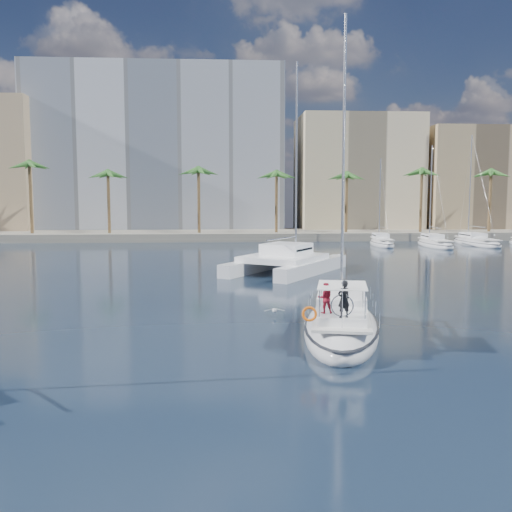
{
  "coord_description": "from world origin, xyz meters",
  "views": [
    {
      "loc": [
        -1.76,
        -27.57,
        6.57
      ],
      "look_at": [
        0.15,
        1.5,
        3.51
      ],
      "focal_mm": 40.0,
      "sensor_mm": 36.0,
      "label": 1
    }
  ],
  "objects": [
    {
      "name": "ground",
      "position": [
        0.0,
        0.0,
        0.0
      ],
      "size": [
        160.0,
        160.0,
        0.0
      ],
      "primitive_type": "plane",
      "color": "black",
      "rests_on": "ground"
    },
    {
      "name": "quay",
      "position": [
        0.0,
        61.0,
        0.6
      ],
      "size": [
        120.0,
        14.0,
        1.2
      ],
      "primitive_type": "cube",
      "color": "gray",
      "rests_on": "ground"
    },
    {
      "name": "building_modern",
      "position": [
        -12.0,
        73.0,
        14.0
      ],
      "size": [
        42.0,
        16.0,
        28.0
      ],
      "primitive_type": "cube",
      "color": "silver",
      "rests_on": "ground"
    },
    {
      "name": "building_beige",
      "position": [
        22.0,
        70.0,
        10.0
      ],
      "size": [
        20.0,
        14.0,
        20.0
      ],
      "primitive_type": "cube",
      "color": "beige",
      "rests_on": "ground"
    },
    {
      "name": "building_tan_right",
      "position": [
        42.0,
        68.0,
        9.0
      ],
      "size": [
        18.0,
        12.0,
        18.0
      ],
      "primitive_type": "cube",
      "color": "tan",
      "rests_on": "ground"
    },
    {
      "name": "palm_centre",
      "position": [
        0.0,
        57.0,
        10.28
      ],
      "size": [
        3.6,
        3.6,
        12.3
      ],
      "color": "brown",
      "rests_on": "ground"
    },
    {
      "name": "palm_right",
      "position": [
        34.0,
        57.0,
        10.28
      ],
      "size": [
        3.6,
        3.6,
        12.3
      ],
      "color": "brown",
      "rests_on": "ground"
    },
    {
      "name": "main_sloop",
      "position": [
        3.97,
        -1.53,
        0.51
      ],
      "size": [
        5.65,
        11.37,
        16.17
      ],
      "rotation": [
        0.0,
        0.0,
        -0.21
      ],
      "color": "silver",
      "rests_on": "ground"
    },
    {
      "name": "catamaran",
      "position": [
        4.01,
        21.15,
        1.16
      ],
      "size": [
        12.05,
        13.89,
        18.17
      ],
      "rotation": [
        0.0,
        0.0,
        -0.58
      ],
      "color": "silver",
      "rests_on": "ground"
    },
    {
      "name": "seagull",
      "position": [
        1.26,
        3.1,
        0.33
      ],
      "size": [
        1.16,
        0.5,
        0.21
      ],
      "color": "silver",
      "rests_on": "ground"
    },
    {
      "name": "moored_yacht_a",
      "position": [
        20.0,
        47.0,
        0.0
      ],
      "size": [
        3.37,
        9.52,
        11.9
      ],
      "primitive_type": null,
      "rotation": [
        0.0,
        0.0,
        -0.07
      ],
      "color": "silver",
      "rests_on": "ground"
    },
    {
      "name": "moored_yacht_b",
      "position": [
        26.5,
        45.0,
        0.0
      ],
      "size": [
        3.32,
        10.83,
        13.72
      ],
      "primitive_type": null,
      "rotation": [
        0.0,
        0.0,
        -0.02
      ],
      "color": "silver",
      "rests_on": "ground"
    },
    {
      "name": "moored_yacht_c",
      "position": [
        33.0,
        47.0,
        0.0
      ],
      "size": [
        3.98,
        12.33,
        15.54
      ],
      "primitive_type": null,
      "rotation": [
        0.0,
        0.0,
        0.03
      ],
      "color": "silver",
      "rests_on": "ground"
    }
  ]
}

